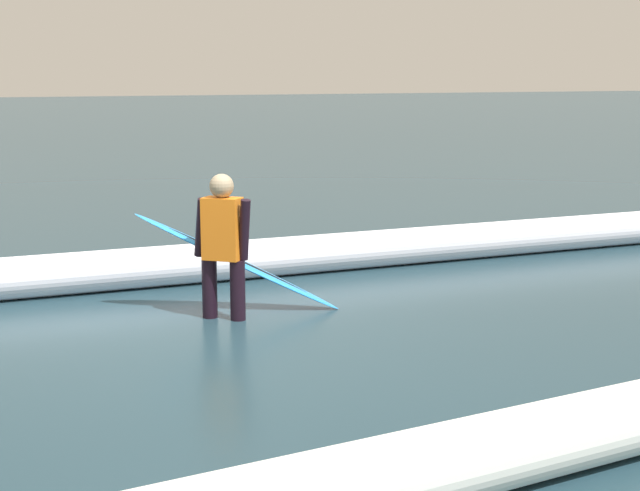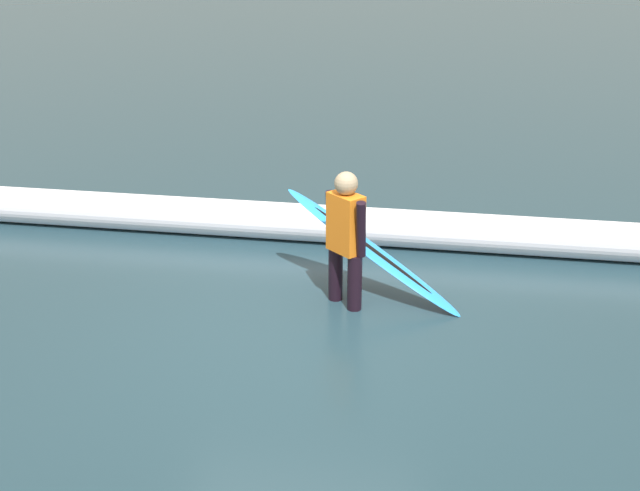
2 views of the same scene
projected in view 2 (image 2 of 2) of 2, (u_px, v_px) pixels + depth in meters
The scene contains 4 objects.
ground_plane at pixel (291, 335), 7.62m from camera, with size 172.27×172.27×0.00m, color #1E3741.
surfer at pixel (346, 233), 7.91m from camera, with size 0.40×0.50×1.34m.
surfboard at pixel (372, 251), 8.22m from camera, with size 1.88×1.01×0.98m.
wave_crest_foreground at pixel (463, 232), 9.36m from camera, with size 0.43×0.43×22.23m, color white.
Camera 2 is at (-1.16, 6.63, 3.67)m, focal length 47.42 mm.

